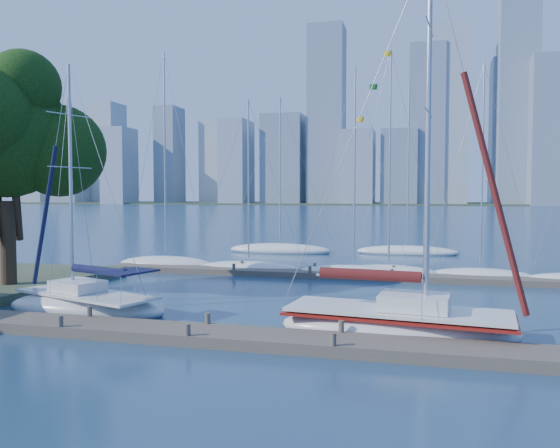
# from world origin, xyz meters

# --- Properties ---
(ground) EXTENTS (700.00, 700.00, 0.00)m
(ground) POSITION_xyz_m (0.00, 0.00, 0.00)
(ground) COLOR navy
(ground) RESTS_ON ground
(near_dock) EXTENTS (26.00, 2.00, 0.40)m
(near_dock) POSITION_xyz_m (0.00, 0.00, 0.20)
(near_dock) COLOR brown
(near_dock) RESTS_ON ground
(far_dock) EXTENTS (30.00, 1.80, 0.36)m
(far_dock) POSITION_xyz_m (2.00, 16.00, 0.18)
(far_dock) COLOR brown
(far_dock) RESTS_ON ground
(far_shore) EXTENTS (800.00, 100.00, 1.50)m
(far_shore) POSITION_xyz_m (0.00, 320.00, 0.00)
(far_shore) COLOR #38472D
(far_shore) RESTS_ON ground
(tree) EXTENTS (9.22, 8.42, 12.49)m
(tree) POSITION_xyz_m (-13.30, 6.15, 8.47)
(tree) COLOR #2F2115
(tree) RESTS_ON ground
(sailboat_navy) EXTENTS (7.97, 4.73, 11.47)m
(sailboat_navy) POSITION_xyz_m (-6.60, 3.00, 0.93)
(sailboat_navy) COLOR silver
(sailboat_navy) RESTS_ON ground
(sailboat_maroon) EXTENTS (8.90, 3.73, 14.52)m
(sailboat_maroon) POSITION_xyz_m (6.87, 2.35, 1.13)
(sailboat_maroon) COLOR silver
(sailboat_maroon) RESTS_ON ground
(bg_boat_0) EXTENTS (7.62, 4.26, 15.62)m
(bg_boat_0) POSITION_xyz_m (-10.06, 17.78, 0.31)
(bg_boat_0) COLOR silver
(bg_boat_0) RESTS_ON ground
(bg_boat_1) EXTENTS (7.51, 3.38, 11.95)m
(bg_boat_1) POSITION_xyz_m (-3.69, 17.34, 0.24)
(bg_boat_1) COLOR silver
(bg_boat_1) RESTS_ON ground
(bg_boat_2) EXTENTS (7.59, 4.82, 13.60)m
(bg_boat_2) POSITION_xyz_m (3.54, 16.77, 0.26)
(bg_boat_2) COLOR silver
(bg_boat_2) RESTS_ON ground
(bg_boat_3) EXTENTS (6.39, 2.24, 14.66)m
(bg_boat_3) POSITION_xyz_m (5.69, 17.30, 0.29)
(bg_boat_3) COLOR silver
(bg_boat_3) RESTS_ON ground
(bg_boat_4) EXTENTS (6.44, 2.49, 13.50)m
(bg_boat_4) POSITION_xyz_m (11.23, 17.58, 0.26)
(bg_boat_4) COLOR silver
(bg_boat_4) RESTS_ON ground
(bg_boat_6) EXTENTS (9.65, 3.60, 14.35)m
(bg_boat_6) POSITION_xyz_m (-4.69, 29.70, 0.29)
(bg_boat_6) COLOR silver
(bg_boat_6) RESTS_ON ground
(bg_boat_7) EXTENTS (9.12, 4.54, 15.05)m
(bg_boat_7) POSITION_xyz_m (6.51, 31.19, 0.28)
(bg_boat_7) COLOR silver
(bg_boat_7) RESTS_ON ground
(skyline) EXTENTS (503.66, 51.31, 110.59)m
(skyline) POSITION_xyz_m (25.43, 290.19, 36.44)
(skyline) COLOR gray
(skyline) RESTS_ON ground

